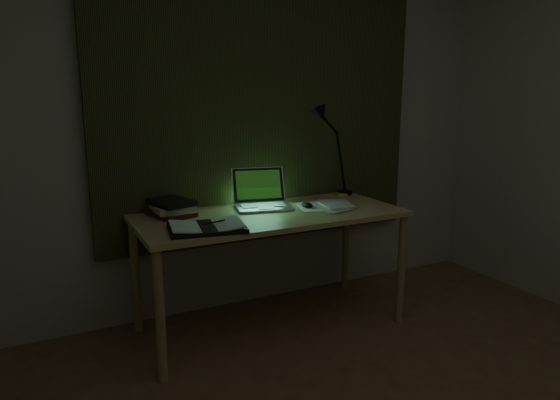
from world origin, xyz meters
The scene contains 11 objects.
wall_back centered at (0.00, 2.00, 1.25)m, with size 3.50×0.00×2.50m, color beige.
curtain centered at (0.00, 1.96, 1.45)m, with size 2.20×0.06×2.00m, color #272E17.
desk centered at (-0.14, 1.58, 0.36)m, with size 1.57×0.69×0.72m, color tan, non-canonical shape.
laptop centered at (-0.13, 1.70, 0.84)m, with size 0.33×0.38×0.24m, color silver, non-canonical shape.
open_textbook centered at (-0.60, 1.39, 0.73)m, with size 0.39×0.28×0.03m, color white, non-canonical shape.
book_stack centered at (-0.68, 1.77, 0.77)m, with size 0.21×0.25×0.10m, color white, non-canonical shape.
loose_papers centered at (0.23, 1.55, 0.73)m, with size 0.30×0.32×0.02m, color white, non-canonical shape.
mouse centered at (0.12, 1.60, 0.74)m, with size 0.06×0.09×0.03m, color black.
sticky_yellow centered at (0.52, 1.83, 0.73)m, with size 0.07×0.07×0.01m, color #CED52C.
sticky_pink centered at (0.33, 1.78, 0.73)m, with size 0.07×0.07×0.02m, color #E85A9B.
desk_lamp centered at (0.57, 1.85, 1.01)m, with size 0.39×0.30×0.59m, color black, non-canonical shape.
Camera 1 is at (-1.38, -1.01, 1.41)m, focal length 32.00 mm.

